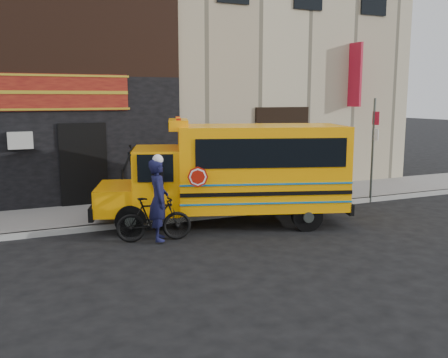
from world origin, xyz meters
TOP-DOWN VIEW (x-y plane):
  - ground at (0.00, 0.00)m, footprint 120.00×120.00m
  - curb at (0.00, 2.60)m, footprint 40.00×0.20m
  - sidewalk at (0.00, 4.10)m, footprint 40.00×3.00m
  - building at (-0.04, 10.45)m, footprint 20.00×10.70m
  - school_bus at (0.38, 1.75)m, footprint 7.22×4.15m
  - sign_pole at (5.76, 2.50)m, footprint 0.08×0.31m
  - bicycle at (-2.20, 1.00)m, footprint 1.90×0.84m
  - cyclist at (-2.11, 0.90)m, footprint 0.64×0.82m

SIDE VIEW (x-z plane):
  - ground at x=0.00m, z-range 0.00..0.00m
  - curb at x=0.00m, z-range 0.00..0.15m
  - sidewalk at x=0.00m, z-range 0.00..0.15m
  - bicycle at x=-2.20m, z-range 0.00..1.10m
  - cyclist at x=-2.11m, z-range 0.00..2.00m
  - school_bus at x=0.38m, z-range 0.05..2.97m
  - sign_pole at x=5.76m, z-range 0.16..3.65m
  - building at x=-0.04m, z-range 0.13..12.13m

